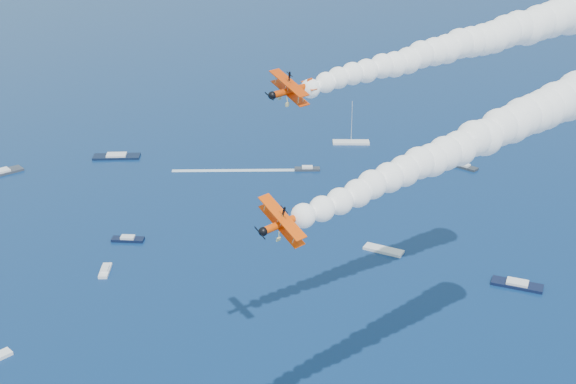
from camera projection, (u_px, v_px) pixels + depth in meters
biplane_lead at (291, 90)px, 109.61m from camera, size 8.02×9.51×7.18m
biplane_trail at (284, 223)px, 85.48m from camera, size 7.06×8.57×7.25m
smoke_trail_lead at (459, 45)px, 123.91m from camera, size 64.46×14.81×11.67m
smoke_trail_trail at (473, 141)px, 102.34m from camera, size 64.31×11.88×11.67m
spectator_boats at (77, 235)px, 200.09m from camera, size 221.40×184.31×0.70m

